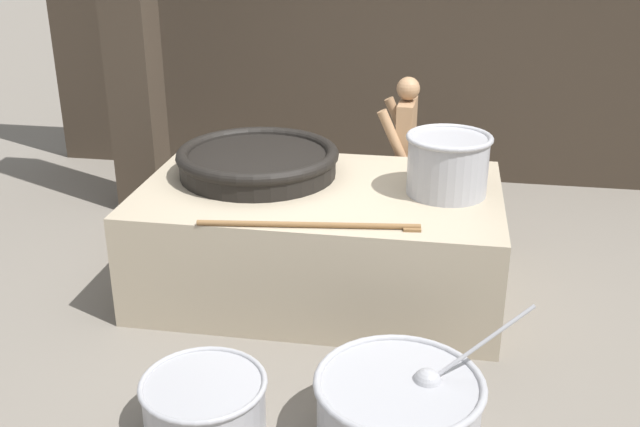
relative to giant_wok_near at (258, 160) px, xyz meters
The scene contains 10 objects.
ground_plane 1.16m from the giant_wok_near, 21.40° to the right, with size 60.00×60.00×0.00m, color slate.
back_wall 2.86m from the giant_wok_near, 78.45° to the left, with size 7.29×0.24×3.63m, color #382D23.
support_pillar 2.14m from the giant_wok_near, 140.96° to the left, with size 0.43×0.43×3.63m, color #382D23.
hearth_platform 0.81m from the giant_wok_near, 21.40° to the right, with size 2.81×1.74×0.88m.
giant_wok_near is the anchor object (origin of this frame).
stock_pot 1.53m from the giant_wok_near, ahead, with size 0.65×0.65×0.46m.
stirring_paddle 1.18m from the giant_wok_near, 56.00° to the right, with size 1.54×0.25×0.04m.
cook 1.53m from the giant_wok_near, 41.64° to the left, with size 0.36×0.55×1.51m.
prep_bowl_vegetables 2.54m from the giant_wok_near, 57.05° to the right, with size 1.24×0.99×0.84m.
prep_bowl_meat 2.24m from the giant_wok_near, 85.58° to the right, with size 0.77×0.77×0.33m.
Camera 1 is at (0.91, -5.38, 2.96)m, focal length 42.00 mm.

